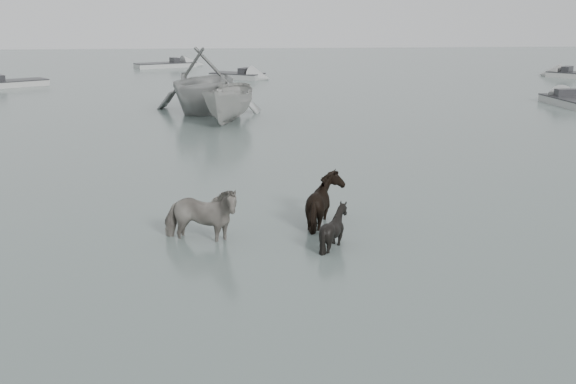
# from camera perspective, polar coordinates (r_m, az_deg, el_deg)

# --- Properties ---
(ground) EXTENTS (140.00, 140.00, 0.00)m
(ground) POSITION_cam_1_polar(r_m,az_deg,el_deg) (14.21, -0.09, -5.50)
(ground) COLOR #53625D
(ground) RESTS_ON ground
(pony_pinto) EXTENTS (1.93, 1.31, 1.49)m
(pony_pinto) POSITION_cam_1_polar(r_m,az_deg,el_deg) (15.29, -6.98, -1.21)
(pony_pinto) COLOR black
(pony_pinto) RESTS_ON ground
(pony_dark) EXTENTS (1.48, 1.66, 1.48)m
(pony_dark) POSITION_cam_1_polar(r_m,az_deg,el_deg) (16.41, 3.15, -0.04)
(pony_dark) COLOR black
(pony_dark) RESTS_ON ground
(pony_black) EXTENTS (1.24, 1.16, 1.12)m
(pony_black) POSITION_cam_1_polar(r_m,az_deg,el_deg) (14.94, 3.66, -2.26)
(pony_black) COLOR black
(pony_black) RESTS_ON ground
(rowboat_trail) EXTENTS (6.80, 7.31, 3.14)m
(rowboat_trail) POSITION_cam_1_polar(r_m,az_deg,el_deg) (33.87, -6.66, 8.93)
(rowboat_trail) COLOR #989A98
(rowboat_trail) RESTS_ON ground
(boat_small) EXTENTS (2.79, 4.87, 1.77)m
(boat_small) POSITION_cam_1_polar(r_m,az_deg,el_deg) (30.83, -4.66, 7.13)
(boat_small) COLOR #A2A29E
(boat_small) RESTS_ON ground
(skiff_port) EXTENTS (1.91, 5.73, 0.75)m
(skiff_port) POSITION_cam_1_polar(r_m,az_deg,el_deg) (38.59, 21.62, 6.91)
(skiff_port) COLOR #9D9F9D
(skiff_port) RESTS_ON ground
(skiff_outer) EXTENTS (5.77, 4.58, 0.75)m
(skiff_outer) POSITION_cam_1_polar(r_m,az_deg,el_deg) (47.46, -21.09, 8.23)
(skiff_outer) COLOR #ABABA6
(skiff_outer) RESTS_ON ground
(skiff_mid) EXTENTS (5.01, 3.86, 0.75)m
(skiff_mid) POSITION_cam_1_polar(r_m,az_deg,el_deg) (49.27, -4.03, 9.36)
(skiff_mid) COLOR gray
(skiff_mid) RESTS_ON ground
(skiff_star) EXTENTS (4.76, 4.54, 0.75)m
(skiff_star) POSITION_cam_1_polar(r_m,az_deg,el_deg) (53.45, 21.80, 8.78)
(skiff_star) COLOR #A2A29E
(skiff_star) RESTS_ON ground
(skiff_far) EXTENTS (6.63, 4.18, 0.75)m
(skiff_far) POSITION_cam_1_polar(r_m,az_deg,el_deg) (58.63, -9.66, 10.04)
(skiff_far) COLOR #A5A8A5
(skiff_far) RESTS_ON ground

